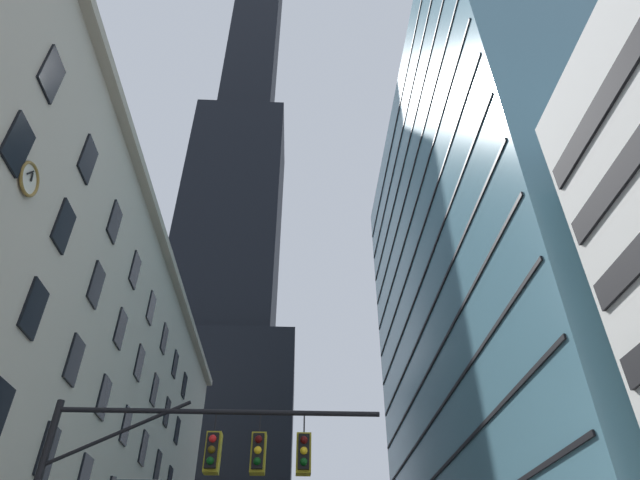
{
  "coord_description": "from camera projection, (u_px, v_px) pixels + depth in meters",
  "views": [
    {
      "loc": [
        -0.31,
        -11.38,
        1.89
      ],
      "look_at": [
        1.0,
        17.4,
        23.17
      ],
      "focal_mm": 29.98,
      "sensor_mm": 36.0,
      "label": 1
    }
  ],
  "objects": [
    {
      "name": "station_building",
      "position": [
        22.0,
        406.0,
        33.23
      ],
      "size": [
        13.45,
        56.64,
        26.67
      ],
      "color": "beige",
      "rests_on": "ground"
    },
    {
      "name": "dark_skyscraper",
      "position": [
        226.0,
        278.0,
        107.78
      ],
      "size": [
        28.76,
        28.76,
        201.03
      ],
      "color": "black",
      "rests_on": "ground"
    },
    {
      "name": "glass_office_midrise",
      "position": [
        518.0,
        293.0,
        51.17
      ],
      "size": [
        19.49,
        47.54,
        56.37
      ],
      "color": "teal",
      "rests_on": "ground"
    },
    {
      "name": "traffic_signal_mast",
      "position": [
        194.0,
        473.0,
        13.87
      ],
      "size": [
        9.03,
        0.63,
        7.01
      ],
      "color": "black",
      "rests_on": "sidewalk_left"
    }
  ]
}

